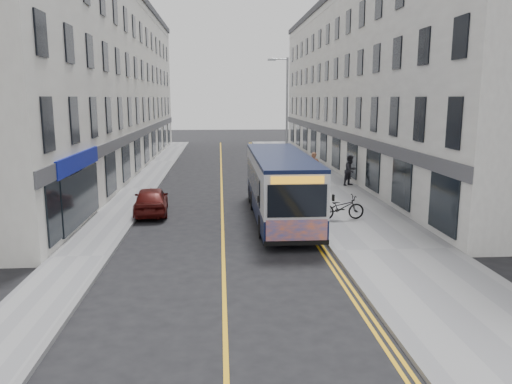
{
  "coord_description": "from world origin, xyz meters",
  "views": [
    {
      "loc": [
        -0.06,
        -18.14,
        5.5
      ],
      "look_at": [
        1.42,
        2.42,
        1.6
      ],
      "focal_mm": 35.0,
      "sensor_mm": 36.0,
      "label": 1
    }
  ],
  "objects": [
    {
      "name": "ground",
      "position": [
        0.0,
        0.0,
        0.0
      ],
      "size": [
        140.0,
        140.0,
        0.0
      ],
      "primitive_type": "plane",
      "color": "black",
      "rests_on": "ground"
    },
    {
      "name": "pavement_east",
      "position": [
        6.25,
        12.0,
        0.06
      ],
      "size": [
        4.5,
        64.0,
        0.12
      ],
      "primitive_type": "cube",
      "color": "gray",
      "rests_on": "ground"
    },
    {
      "name": "pavement_west",
      "position": [
        -5.0,
        12.0,
        0.06
      ],
      "size": [
        2.0,
        64.0,
        0.12
      ],
      "primitive_type": "cube",
      "color": "gray",
      "rests_on": "ground"
    },
    {
      "name": "kerb_east",
      "position": [
        4.0,
        12.0,
        0.07
      ],
      "size": [
        0.18,
        64.0,
        0.13
      ],
      "primitive_type": "cube",
      "color": "slate",
      "rests_on": "ground"
    },
    {
      "name": "kerb_west",
      "position": [
        -4.0,
        12.0,
        0.07
      ],
      "size": [
        0.18,
        64.0,
        0.13
      ],
      "primitive_type": "cube",
      "color": "slate",
      "rests_on": "ground"
    },
    {
      "name": "road_centre_line",
      "position": [
        0.0,
        12.0,
        0.0
      ],
      "size": [
        0.12,
        64.0,
        0.01
      ],
      "primitive_type": "cube",
      "color": "#EAA514",
      "rests_on": "ground"
    },
    {
      "name": "road_dbl_yellow_inner",
      "position": [
        3.55,
        12.0,
        0.0
      ],
      "size": [
        0.1,
        64.0,
        0.01
      ],
      "primitive_type": "cube",
      "color": "#EAA514",
      "rests_on": "ground"
    },
    {
      "name": "road_dbl_yellow_outer",
      "position": [
        3.75,
        12.0,
        0.0
      ],
      "size": [
        0.1,
        64.0,
        0.01
      ],
      "primitive_type": "cube",
      "color": "#EAA514",
      "rests_on": "ground"
    },
    {
      "name": "terrace_east",
      "position": [
        11.5,
        21.0,
        6.5
      ],
      "size": [
        6.0,
        46.0,
        13.0
      ],
      "primitive_type": "cube",
      "color": "silver",
      "rests_on": "ground"
    },
    {
      "name": "terrace_west",
      "position": [
        -9.0,
        21.0,
        6.5
      ],
      "size": [
        6.0,
        46.0,
        13.0
      ],
      "primitive_type": "cube",
      "color": "silver",
      "rests_on": "ground"
    },
    {
      "name": "streetlamp",
      "position": [
        4.17,
        14.0,
        4.38
      ],
      "size": [
        1.32,
        0.18,
        8.0
      ],
      "color": "#989CA0",
      "rests_on": "ground"
    },
    {
      "name": "city_bus",
      "position": [
        2.62,
        4.09,
        1.65
      ],
      "size": [
        2.43,
        10.39,
        3.02
      ],
      "color": "black",
      "rests_on": "ground"
    },
    {
      "name": "bicycle",
      "position": [
        5.32,
        3.33,
        0.67
      ],
      "size": [
        2.15,
        0.88,
        1.11
      ],
      "primitive_type": "imported",
      "rotation": [
        0.0,
        0.0,
        1.64
      ],
      "color": "black",
      "rests_on": "pavement_east"
    },
    {
      "name": "pedestrian_near",
      "position": [
        5.94,
        13.21,
        1.1
      ],
      "size": [
        0.79,
        0.59,
        1.95
      ],
      "primitive_type": "imported",
      "rotation": [
        0.0,
        0.0,
        -0.18
      ],
      "color": "#8E5940",
      "rests_on": "pavement_east"
    },
    {
      "name": "pedestrian_far",
      "position": [
        8.0,
        12.03,
        1.06
      ],
      "size": [
        1.16,
        1.12,
        1.89
      ],
      "primitive_type": "imported",
      "rotation": [
        0.0,
        0.0,
        0.63
      ],
      "color": "black",
      "rests_on": "pavement_east"
    },
    {
      "name": "car_white",
      "position": [
        3.2,
        19.59,
        0.64
      ],
      "size": [
        1.7,
        3.98,
        1.28
      ],
      "primitive_type": "imported",
      "rotation": [
        0.0,
        0.0,
        0.09
      ],
      "color": "silver",
      "rests_on": "ground"
    },
    {
      "name": "car_maroon",
      "position": [
        -3.4,
        5.57,
        0.67
      ],
      "size": [
        1.92,
        4.04,
        1.34
      ],
      "primitive_type": "imported",
      "rotation": [
        0.0,
        0.0,
        3.23
      ],
      "color": "#4B0E0C",
      "rests_on": "ground"
    }
  ]
}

